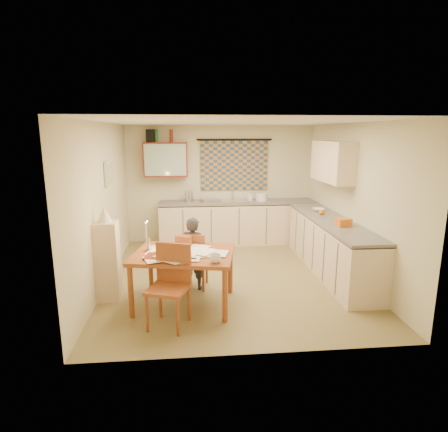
{
  "coord_description": "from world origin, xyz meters",
  "views": [
    {
      "loc": [
        -0.67,
        -5.83,
        2.33
      ],
      "look_at": [
        -0.11,
        0.2,
        0.99
      ],
      "focal_mm": 30.0,
      "sensor_mm": 36.0,
      "label": 1
    }
  ],
  "objects": [
    {
      "name": "fruit_orange",
      "position": [
        1.65,
        0.46,
        0.97
      ],
      "size": [
        0.1,
        0.1,
        0.1
      ],
      "primitive_type": "sphere",
      "color": "orange",
      "rests_on": "counter_right"
    },
    {
      "name": "mug",
      "position": [
        -0.36,
        -1.39,
        0.8
      ],
      "size": [
        0.22,
        0.22,
        0.11
      ],
      "primitive_type": "imported",
      "rotation": [
        0.0,
        0.0,
        -0.34
      ],
      "color": "white",
      "rests_on": "dining_table"
    },
    {
      "name": "chair_near",
      "position": [
        -0.95,
        -1.53,
        0.31
      ],
      "size": [
        0.58,
        0.58,
        1.01
      ],
      "rotation": [
        0.0,
        0.0,
        -0.34
      ],
      "color": "brown",
      "rests_on": "floor"
    },
    {
      "name": "papers",
      "position": [
        -0.76,
        -1.02,
        0.76
      ],
      "size": [
        1.15,
        0.92,
        0.03
      ],
      "rotation": [
        0.0,
        0.0,
        -0.19
      ],
      "color": "white",
      "rests_on": "dining_table"
    },
    {
      "name": "kettle",
      "position": [
        -0.69,
        1.95,
        1.04
      ],
      "size": [
        0.21,
        0.21,
        0.24
      ],
      "primitive_type": "cylinder",
      "rotation": [
        0.0,
        0.0,
        -0.19
      ],
      "color": "silver",
      "rests_on": "counter_back"
    },
    {
      "name": "candle_flame",
      "position": [
        -1.25,
        -0.81,
        1.16
      ],
      "size": [
        0.02,
        0.02,
        0.02
      ],
      "primitive_type": "sphere",
      "color": "#FFCC66",
      "rests_on": "dining_table"
    },
    {
      "name": "dish_rack",
      "position": [
        -0.26,
        1.95,
        0.95
      ],
      "size": [
        0.41,
        0.37,
        0.06
      ],
      "primitive_type": "cube",
      "rotation": [
        0.0,
        0.0,
        0.24
      ],
      "color": "silver",
      "rests_on": "counter_back"
    },
    {
      "name": "print_canvas",
      "position": [
        -1.95,
        0.4,
        1.7
      ],
      "size": [
        0.01,
        0.42,
        0.32
      ],
      "primitive_type": "cube",
      "color": "beige",
      "rests_on": "wall_left"
    },
    {
      "name": "shelf_stand",
      "position": [
        -1.84,
        -0.69,
        0.57
      ],
      "size": [
        0.32,
        0.3,
        1.14
      ],
      "primitive_type": "cube",
      "color": "beige",
      "rests_on": "floor"
    },
    {
      "name": "upper_cabinet_right",
      "position": [
        1.83,
        0.55,
        1.85
      ],
      "size": [
        0.34,
        1.3,
        0.7
      ],
      "primitive_type": "cube",
      "color": "beige",
      "rests_on": "wall_right"
    },
    {
      "name": "soap_bottle",
      "position": [
        0.61,
        2.0,
        1.02
      ],
      "size": [
        0.14,
        0.14,
        0.19
      ],
      "primitive_type": "imported",
      "rotation": [
        0.0,
        0.0,
        0.31
      ],
      "color": "white",
      "rests_on": "counter_back"
    },
    {
      "name": "framed_print",
      "position": [
        -1.97,
        0.4,
        1.7
      ],
      "size": [
        0.04,
        0.5,
        0.4
      ],
      "primitive_type": "cube",
      "color": "beige",
      "rests_on": "wall_left"
    },
    {
      "name": "eyeglasses",
      "position": [
        -0.66,
        -1.25,
        0.76
      ],
      "size": [
        0.13,
        0.06,
        0.02
      ],
      "primitive_type": "cube",
      "rotation": [
        0.0,
        0.0,
        -0.14
      ],
      "color": "black",
      "rests_on": "dining_table"
    },
    {
      "name": "book",
      "position": [
        -1.19,
        -0.95,
        0.76
      ],
      "size": [
        0.4,
        0.4,
        0.02
      ],
      "primitive_type": "imported",
      "rotation": [
        0.0,
        0.0,
        -0.63
      ],
      "color": "orange",
      "rests_on": "dining_table"
    },
    {
      "name": "lampshade",
      "position": [
        -1.84,
        -0.69,
        1.25
      ],
      "size": [
        0.2,
        0.2,
        0.22
      ],
      "primitive_type": "cone",
      "color": "beige",
      "rests_on": "shelf_stand"
    },
    {
      "name": "bottle_green",
      "position": [
        -1.33,
        2.08,
        2.28
      ],
      "size": [
        0.09,
        0.09,
        0.26
      ],
      "primitive_type": "cylinder",
      "rotation": [
        0.0,
        0.0,
        0.34
      ],
      "color": "#195926",
      "rests_on": "wall_cabinet"
    },
    {
      "name": "orange_bag",
      "position": [
        1.7,
        -0.37,
        0.98
      ],
      "size": [
        0.25,
        0.2,
        0.12
      ],
      "primitive_type": "cube",
      "rotation": [
        0.0,
        0.0,
        0.21
      ],
      "color": "orange",
      "rests_on": "counter_right"
    },
    {
      "name": "dining_table",
      "position": [
        -0.77,
        -0.96,
        0.38
      ],
      "size": [
        1.49,
        1.24,
        0.75
      ],
      "rotation": [
        0.0,
        0.0,
        -0.19
      ],
      "color": "brown",
      "rests_on": "floor"
    },
    {
      "name": "candle_holder",
      "position": [
        -1.25,
        -0.8,
        0.84
      ],
      "size": [
        0.07,
        0.07,
        0.18
      ],
      "primitive_type": "cylinder",
      "rotation": [
        0.0,
        0.0,
        0.15
      ],
      "color": "silver",
      "rests_on": "dining_table"
    },
    {
      "name": "speaker",
      "position": [
        -1.43,
        2.08,
        2.28
      ],
      "size": [
        0.21,
        0.23,
        0.26
      ],
      "primitive_type": "cube",
      "rotation": [
        0.0,
        0.0,
        -0.26
      ],
      "color": "black",
      "rests_on": "wall_cabinet"
    },
    {
      "name": "wall_cabinet",
      "position": [
        -1.15,
        2.08,
        1.8
      ],
      "size": [
        0.9,
        0.34,
        0.7
      ],
      "primitive_type": "cube",
      "color": "#601C12",
      "rests_on": "wall_back"
    },
    {
      "name": "person",
      "position": [
        -0.64,
        -0.42,
        0.56
      ],
      "size": [
        0.59,
        0.55,
        1.12
      ],
      "primitive_type": "imported",
      "rotation": [
        0.0,
        0.0,
        2.76
      ],
      "color": "black",
      "rests_on": "floor"
    },
    {
      "name": "ceiling",
      "position": [
        0.0,
        0.0,
        2.51
      ],
      "size": [
        4.0,
        4.5,
        0.02
      ],
      "primitive_type": "cube",
      "color": "white",
      "rests_on": "floor"
    },
    {
      "name": "sink",
      "position": [
        0.27,
        1.95,
        0.88
      ],
      "size": [
        0.57,
        0.48,
        0.1
      ],
      "primitive_type": "cube",
      "rotation": [
        0.0,
        0.0,
        -0.05
      ],
      "color": "silver",
      "rests_on": "counter_back"
    },
    {
      "name": "orange_box",
      "position": [
        -1.1,
        -1.2,
        0.77
      ],
      "size": [
        0.14,
        0.12,
        0.04
      ],
      "primitive_type": "cube",
      "rotation": [
        0.0,
        0.0,
        -0.43
      ],
      "color": "orange",
      "rests_on": "dining_table"
    },
    {
      "name": "bottle_brown",
      "position": [
        -1.02,
        2.08,
        2.28
      ],
      "size": [
        0.09,
        0.09,
        0.26
      ],
      "primitive_type": "cylinder",
      "rotation": [
        0.0,
        0.0,
        -0.27
      ],
      "color": "#601C12",
      "rests_on": "wall_cabinet"
    },
    {
      "name": "letter_rack",
      "position": [
        -0.77,
        -0.68,
        0.83
      ],
      "size": [
        0.24,
        0.17,
        0.16
      ],
      "primitive_type": "cube",
      "rotation": [
        0.0,
        0.0,
        -0.36
      ],
      "color": "brown",
      "rests_on": "dining_table"
    },
    {
      "name": "curtain_rod",
      "position": [
        0.3,
        2.2,
        2.2
      ],
      "size": [
        1.6,
        0.04,
        0.04
      ],
      "primitive_type": "cylinder",
      "rotation": [
        0.0,
        1.57,
        0.0
      ],
      "color": "black",
      "rests_on": "wall_back"
    },
    {
      "name": "wall_cabinet_glass",
      "position": [
        -1.15,
        1.91,
        1.8
      ],
      "size": [
        0.84,
        0.02,
        0.64
      ],
      "primitive_type": "cube",
      "color": "#99B2A5",
      "rests_on": "wall_back"
    },
    {
      "name": "candle",
      "position": [
        -1.27,
        -0.84,
        1.04
      ],
      "size": [
        0.03,
        0.03,
        0.22
      ],
      "primitive_type": "cylinder",
      "rotation": [
        0.0,
        0.0,
        -0.12
      ],
      "color": "white",
      "rests_on": "dining_table"
    },
    {
      "name": "counter_right",
      "position": [
        1.7,
        0.08,
        0.45
      ],
      "size": [
        0.62,
        2.95,
        0.92
      ],
      "color": "beige",
      "rests_on": "floor"
    },
    {
      "name": "mixing_bowl",
      "position": [
        0.86,
        1.95,
        1.0
      ],
      "size": [
        0.28,
        0.28,
        0.16
      ],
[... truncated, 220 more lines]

